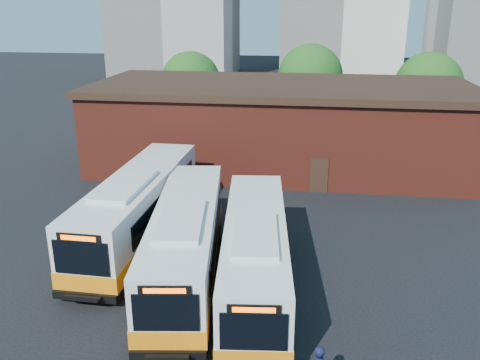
# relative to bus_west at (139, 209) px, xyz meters

# --- Properties ---
(ground) EXTENTS (220.00, 220.00, 0.00)m
(ground) POSITION_rel_bus_west_xyz_m (6.56, -5.28, -1.71)
(ground) COLOR black
(bus_west) EXTENTS (3.18, 13.93, 3.77)m
(bus_west) POSITION_rel_bus_west_xyz_m (0.00, 0.00, 0.00)
(bus_west) COLOR silver
(bus_west) RESTS_ON ground
(bus_midwest) EXTENTS (4.46, 13.43, 3.60)m
(bus_midwest) POSITION_rel_bus_west_xyz_m (3.44, -3.47, -0.08)
(bus_midwest) COLOR silver
(bus_midwest) RESTS_ON ground
(bus_mideast) EXTENTS (3.94, 12.95, 3.48)m
(bus_mideast) POSITION_rel_bus_west_xyz_m (6.71, -4.19, -0.13)
(bus_mideast) COLOR silver
(bus_mideast) RESTS_ON ground
(depot_building) EXTENTS (28.60, 12.60, 6.40)m
(depot_building) POSITION_rel_bus_west_xyz_m (6.56, 14.72, 1.54)
(depot_building) COLOR maroon
(depot_building) RESTS_ON ground
(tree_west) EXTENTS (6.00, 6.00, 7.65)m
(tree_west) POSITION_rel_bus_west_xyz_m (-3.44, 26.72, 2.93)
(tree_west) COLOR #382314
(tree_west) RESTS_ON ground
(tree_mid) EXTENTS (6.56, 6.56, 8.36)m
(tree_mid) POSITION_rel_bus_west_xyz_m (8.56, 28.72, 3.36)
(tree_mid) COLOR #382314
(tree_mid) RESTS_ON ground
(tree_east) EXTENTS (6.24, 6.24, 7.96)m
(tree_east) POSITION_rel_bus_west_xyz_m (19.56, 25.72, 3.12)
(tree_east) COLOR #382314
(tree_east) RESTS_ON ground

